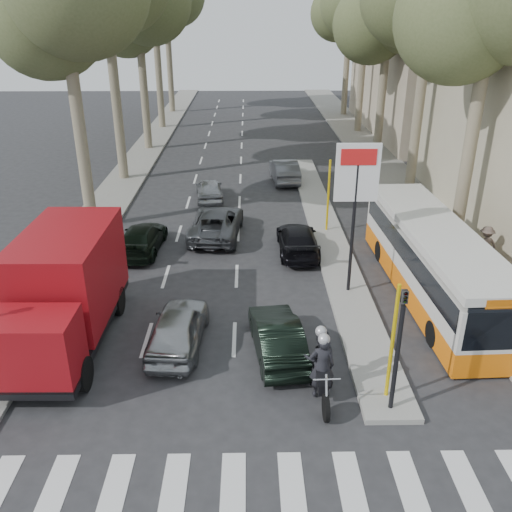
{
  "coord_description": "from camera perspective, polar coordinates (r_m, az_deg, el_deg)",
  "views": [
    {
      "loc": [
        -0.43,
        -12.64,
        9.6
      ],
      "look_at": [
        -0.16,
        4.88,
        1.6
      ],
      "focal_mm": 38.0,
      "sensor_mm": 36.0,
      "label": 1
    }
  ],
  "objects": [
    {
      "name": "queue_car_d",
      "position": [
        33.37,
        3.02,
        9.0
      ],
      "size": [
        1.75,
        4.23,
        1.36
      ],
      "primitive_type": "imported",
      "rotation": [
        0.0,
        0.0,
        3.22
      ],
      "color": "#52545A",
      "rests_on": "ground"
    },
    {
      "name": "sidewalk_right",
      "position": [
        39.87,
        12.43,
        10.12
      ],
      "size": [
        3.2,
        70.0,
        0.12
      ],
      "primitive_type": "cube",
      "color": "gray",
      "rests_on": "ground"
    },
    {
      "name": "traffic_island",
      "position": [
        25.75,
        7.4,
        2.62
      ],
      "size": [
        1.5,
        26.0,
        0.16
      ],
      "primitive_type": "cube",
      "color": "gray",
      "rests_on": "ground"
    },
    {
      "name": "pedestrian_far",
      "position": [
        23.84,
        23.0,
        1.1
      ],
      "size": [
        1.08,
        0.63,
        1.58
      ],
      "primitive_type": "imported",
      "rotation": [
        0.0,
        0.0,
        3.32
      ],
      "color": "brown",
      "rests_on": "sidewalk_right"
    },
    {
      "name": "ground",
      "position": [
        15.88,
        0.87,
        -12.67
      ],
      "size": [
        120.0,
        120.0,
        0.0
      ],
      "primitive_type": "plane",
      "color": "#28282B",
      "rests_on": "ground"
    },
    {
      "name": "tree_l_c",
      "position": [
        41.41,
        -12.23,
        24.65
      ],
      "size": [
        7.4,
        7.2,
        13.71
      ],
      "color": "#6B604C",
      "rests_on": "ground"
    },
    {
      "name": "billboard",
      "position": [
        18.96,
        10.41,
        6.0
      ],
      "size": [
        1.5,
        12.1,
        5.6
      ],
      "color": "yellow",
      "rests_on": "ground"
    },
    {
      "name": "city_bus",
      "position": [
        20.44,
        18.13,
        -0.35
      ],
      "size": [
        2.61,
        10.32,
        2.7
      ],
      "rotation": [
        0.0,
        0.0,
        0.04
      ],
      "color": "orange",
      "rests_on": "ground"
    },
    {
      "name": "silver_hatchback",
      "position": [
        17.01,
        -8.21,
        -7.47
      ],
      "size": [
        1.84,
        3.96,
        1.31
      ],
      "primitive_type": "imported",
      "rotation": [
        0.0,
        0.0,
        3.07
      ],
      "color": "#9B9FA3",
      "rests_on": "ground"
    },
    {
      "name": "queue_car_a",
      "position": [
        25.01,
        -4.19,
        3.5
      ],
      "size": [
        2.57,
        4.88,
        1.31
      ],
      "primitive_type": "imported",
      "rotation": [
        0.0,
        0.0,
        3.06
      ],
      "color": "#46494E",
      "rests_on": "ground"
    },
    {
      "name": "red_truck",
      "position": [
        17.5,
        -19.57,
        -3.36
      ],
      "size": [
        2.57,
        6.54,
        3.47
      ],
      "rotation": [
        0.0,
        0.0,
        -0.01
      ],
      "color": "black",
      "rests_on": "ground"
    },
    {
      "name": "tree_r_e",
      "position": [
        55.61,
        10.07,
        25.01
      ],
      "size": [
        7.4,
        7.2,
        14.1
      ],
      "color": "#6B604C",
      "rests_on": "ground"
    },
    {
      "name": "building_far",
      "position": [
        49.32,
        19.35,
        21.42
      ],
      "size": [
        11.0,
        20.0,
        16.0
      ],
      "primitive_type": "cube",
      "color": "#B7A88E",
      "rests_on": "ground"
    },
    {
      "name": "median_left",
      "position": [
        42.43,
        -11.35,
        11.07
      ],
      "size": [
        2.4,
        64.0,
        0.12
      ],
      "primitive_type": "cube",
      "color": "gray",
      "rests_on": "ground"
    },
    {
      "name": "queue_car_e",
      "position": [
        23.89,
        -11.94,
        1.82
      ],
      "size": [
        1.88,
        4.15,
        1.18
      ],
      "primitive_type": "imported",
      "rotation": [
        0.0,
        0.0,
        3.09
      ],
      "color": "black",
      "rests_on": "ground"
    },
    {
      "name": "pedestrian_near",
      "position": [
        25.76,
        18.5,
        3.49
      ],
      "size": [
        0.87,
        1.02,
        1.57
      ],
      "primitive_type": "imported",
      "rotation": [
        0.0,
        0.0,
        2.14
      ],
      "color": "#453652",
      "rests_on": "sidewalk_right"
    },
    {
      "name": "motorcycle",
      "position": [
        14.92,
        6.82,
        -11.22
      ],
      "size": [
        0.87,
        2.4,
        2.04
      ],
      "rotation": [
        0.0,
        0.0,
        0.02
      ],
      "color": "black",
      "rests_on": "ground"
    },
    {
      "name": "queue_car_b",
      "position": [
        23.3,
        4.41,
        1.72
      ],
      "size": [
        1.7,
        4.1,
        1.19
      ],
      "primitive_type": "imported",
      "rotation": [
        0.0,
        0.0,
        3.15
      ],
      "color": "black",
      "rests_on": "ground"
    },
    {
      "name": "queue_car_c",
      "position": [
        30.05,
        -4.94,
        7.01
      ],
      "size": [
        1.79,
        3.64,
        1.19
      ],
      "primitive_type": "imported",
      "rotation": [
        0.0,
        0.0,
        3.25
      ],
      "color": "#96999E",
      "rests_on": "ground"
    },
    {
      "name": "dark_hatchback",
      "position": [
        16.5,
        2.24,
        -8.47
      ],
      "size": [
        1.76,
        3.9,
        1.24
      ],
      "primitive_type": "imported",
      "rotation": [
        0.0,
        0.0,
        3.26
      ],
      "color": "black",
      "rests_on": "ground"
    },
    {
      "name": "tree_r_c",
      "position": [
        39.89,
        14.07,
        24.02
      ],
      "size": [
        7.4,
        7.2,
        13.32
      ],
      "color": "#6B604C",
      "rests_on": "ground"
    },
    {
      "name": "traffic_light_island",
      "position": [
        13.73,
        14.94,
        -7.63
      ],
      "size": [
        0.16,
        0.41,
        3.6
      ],
      "color": "black",
      "rests_on": "ground"
    }
  ]
}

